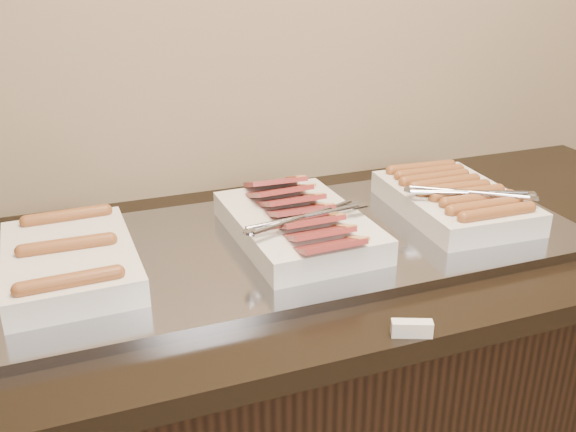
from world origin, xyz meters
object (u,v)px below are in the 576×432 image
object	(u,v)px
dish_left	(70,260)
dish_center	(298,223)
warming_tray	(287,244)
counter	(288,423)
dish_right	(455,199)

from	to	relation	value
dish_left	dish_center	distance (m)	0.44
dish_left	warming_tray	bearing A→B (deg)	-1.27
counter	dish_center	size ratio (longest dim) A/B	5.33
counter	dish_right	distance (m)	0.63
warming_tray	dish_right	bearing A→B (deg)	-0.60
dish_left	dish_right	size ratio (longest dim) A/B	0.94
warming_tray	dish_left	distance (m)	0.41
dish_left	dish_right	distance (m)	0.80
warming_tray	dish_left	size ratio (longest dim) A/B	3.55
counter	warming_tray	distance (m)	0.46
dish_left	dish_center	size ratio (longest dim) A/B	0.87
counter	dish_left	distance (m)	0.65
dish_center	dish_right	distance (m)	0.37
warming_tray	dish_right	xyz separation A→B (m)	(0.39, -0.00, 0.04)
warming_tray	dish_right	distance (m)	0.39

